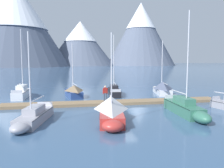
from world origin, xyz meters
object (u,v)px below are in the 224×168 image
at_px(sailboat_nearest_berth, 22,92).
at_px(sailboat_mid_dock_port, 73,91).
at_px(sailboat_outer_slip, 186,108).
at_px(sailboat_end_of_dock, 162,88).
at_px(sailboat_mid_dock_starboard, 111,110).
at_px(sailboat_second_berth, 33,117).
at_px(sailboat_far_berth, 114,91).
at_px(person_on_dock, 105,92).

distance_m(sailboat_nearest_berth, sailboat_mid_dock_port, 6.53).
relative_size(sailboat_mid_dock_port, sailboat_outer_slip, 0.78).
distance_m(sailboat_nearest_berth, sailboat_end_of_dock, 19.11).
bearing_deg(sailboat_nearest_berth, sailboat_mid_dock_starboard, -54.22).
bearing_deg(sailboat_second_berth, sailboat_mid_dock_starboard, -1.50).
xyz_separation_m(sailboat_mid_dock_port, sailboat_far_berth, (5.62, 0.74, -0.19)).
relative_size(sailboat_second_berth, sailboat_outer_slip, 0.76).
xyz_separation_m(sailboat_nearest_berth, sailboat_mid_dock_starboard, (9.53, -13.23, 0.23)).
bearing_deg(sailboat_mid_dock_port, sailboat_outer_slip, -51.67).
relative_size(sailboat_far_berth, sailboat_end_of_dock, 1.09).
xyz_separation_m(sailboat_second_berth, sailboat_mid_dock_port, (3.00, 12.80, 0.23)).
xyz_separation_m(sailboat_nearest_berth, sailboat_far_berth, (12.15, 0.48, -0.10)).
bearing_deg(sailboat_far_berth, sailboat_second_berth, -122.48).
bearing_deg(sailboat_mid_dock_port, sailboat_second_berth, -103.18).
relative_size(sailboat_mid_dock_port, sailboat_end_of_dock, 0.92).
xyz_separation_m(sailboat_mid_dock_port, sailboat_mid_dock_starboard, (3.01, -12.96, 0.15)).
relative_size(sailboat_nearest_berth, sailboat_mid_dock_port, 1.26).
bearing_deg(sailboat_mid_dock_port, person_on_dock, -57.87).
relative_size(sailboat_nearest_berth, person_on_dock, 5.20).
distance_m(sailboat_nearest_berth, sailboat_outer_slip, 20.58).
distance_m(sailboat_nearest_berth, sailboat_second_berth, 13.54).
distance_m(sailboat_far_berth, person_on_dock, 6.75).
bearing_deg(sailboat_mid_dock_port, sailboat_mid_dock_starboard, -76.94).
relative_size(sailboat_second_berth, sailboat_mid_dock_port, 0.98).
distance_m(sailboat_nearest_berth, sailboat_far_berth, 12.16).
bearing_deg(sailboat_far_berth, sailboat_mid_dock_starboard, -100.81).
bearing_deg(sailboat_second_berth, person_on_dock, 47.57).
height_order(sailboat_second_berth, person_on_dock, sailboat_second_berth).
bearing_deg(sailboat_nearest_berth, sailboat_mid_dock_port, -2.33).
distance_m(sailboat_mid_dock_port, person_on_dock, 6.69).
distance_m(sailboat_second_berth, sailboat_far_berth, 16.06).
distance_m(sailboat_second_berth, sailboat_outer_slip, 12.76).
distance_m(sailboat_nearest_berth, person_on_dock, 11.69).
bearing_deg(sailboat_second_berth, sailboat_far_berth, 57.52).
distance_m(sailboat_nearest_berth, sailboat_mid_dock_starboard, 16.31).
height_order(sailboat_nearest_berth, sailboat_far_berth, sailboat_nearest_berth).
xyz_separation_m(sailboat_nearest_berth, sailboat_outer_slip, (16.27, -12.60, -0.03)).
xyz_separation_m(sailboat_nearest_berth, person_on_dock, (10.07, -5.91, 0.61)).
bearing_deg(person_on_dock, sailboat_mid_dock_starboard, -94.20).
height_order(sailboat_outer_slip, person_on_dock, sailboat_outer_slip).
height_order(sailboat_far_berth, sailboat_end_of_dock, sailboat_far_berth).
distance_m(sailboat_mid_dock_starboard, sailboat_end_of_dock, 16.29).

